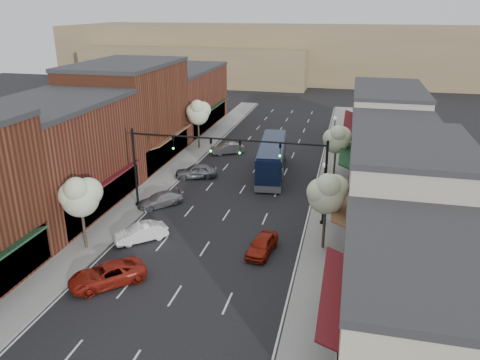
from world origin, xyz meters
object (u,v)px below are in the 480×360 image
Objects in this scene: lamp_post_near at (324,179)px; coach_bus at (272,158)px; signal_mast_right at (295,168)px; tree_right_near at (327,192)px; red_hatchback at (262,245)px; parked_car_d at (196,171)px; parked_car_c at (160,200)px; tree_left_far at (198,112)px; signal_mast_left at (160,158)px; tree_left_near at (80,195)px; tree_right_far at (337,138)px; parked_car_a at (107,274)px; parked_car_b at (141,233)px; parked_car_e at (227,149)px; lamp_post_far at (334,129)px.

lamp_post_near is 10.22m from coach_bus.
signal_mast_right is 4.89m from tree_right_near.
lamp_post_near reaches higher than red_hatchback.
parked_car_c is at bearing -26.32° from parked_car_d.
tree_left_far is at bearing 139.42° from parked_car_c.
coach_bus is 16.60m from red_hatchback.
tree_left_near is at bearing -108.10° from signal_mast_left.
tree_right_far is 0.47× the size of coach_bus.
parked_car_a reaches higher than red_hatchback.
signal_mast_right is 1.38× the size of tree_right_near.
signal_mast_left is 13.75m from lamp_post_near.
parked_car_d is at bearing 139.34° from parked_car_b.
tree_right_far is at bearing 77.15° from signal_mast_right.
lamp_post_near is at bearing 50.63° from parked_car_c.
tree_right_near is at bearing 25.01° from parked_car_c.
tree_right_far is 1.13× the size of parked_car_a.
signal_mast_left reaches higher than parked_car_e.
tree_left_far reaches higher than parked_car_d.
parked_car_b is at bearing -84.12° from signal_mast_left.
parked_car_d is at bearing 87.91° from signal_mast_left.
parked_car_e is at bearing 159.04° from tree_right_far.
parked_car_e is (1.78, 16.30, 0.04)m from parked_car_c.
lamp_post_far is (13.42, 20.00, -1.62)m from signal_mast_left.
tree_right_near is 5.88m from red_hatchback.
tree_right_far is 1.38× the size of parked_car_b.
parked_car_c is (2.12, 8.57, -3.63)m from tree_left_near.
lamp_post_near reaches higher than coach_bus.
tree_right_far is 27.18m from parked_car_a.
parked_car_b is at bearing 141.27° from parked_car_a.
parked_car_a reaches higher than parked_car_c.
parked_car_a is 19.80m from parked_car_d.
parked_car_b is (-10.64, -5.87, -3.97)m from signal_mast_right.
red_hatchback is at bearing -103.48° from tree_right_far.
signal_mast_left is 14.55m from tree_right_near.
tree_right_near is (13.97, -4.05, -0.17)m from signal_mast_left.
signal_mast_left is 18.39m from tree_right_far.
signal_mast_right is 19.95m from parked_car_e.
parked_car_e is at bearing 118.59° from red_hatchback.
signal_mast_left is 2.02× the size of parked_car_c.
tree_left_near is 6.29m from parked_car_a.
coach_bus is at bearing 124.95° from lamp_post_near.
parked_car_d reaches higher than parked_car_c.
tree_left_far is 5.67m from parked_car_e.
signal_mast_right is at bearing 96.06° from parked_car_a.
tree_left_far is 1.50× the size of parked_car_c.
lamp_post_far is 1.16× the size of red_hatchback.
parked_car_a is at bearing -131.04° from signal_mast_right.
tree_left_far is at bearing 127.71° from signal_mast_right.
red_hatchback is at bearing 11.21° from tree_left_near.
tree_left_near reaches higher than parked_car_b.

